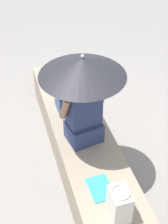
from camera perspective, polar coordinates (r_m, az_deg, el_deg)
name	(u,v)px	position (r m, az deg, el deg)	size (l,w,h in m)	color
ground_plane	(84,166)	(3.81, 0.03, -9.46)	(14.00, 14.00, 0.00)	gray
stone_bench	(84,152)	(3.63, 0.03, -6.99)	(3.07, 0.60, 0.47)	gray
person_seated	(84,110)	(3.18, -0.03, 0.32)	(0.33, 0.50, 0.90)	navy
parasol	(82,67)	(2.83, -0.29, 7.98)	(0.79, 0.79, 1.04)	#B7B7BC
handbag_black	(62,98)	(3.71, -3.89, 2.42)	(0.30, 0.22, 0.34)	#335184
tote_bag_canvas	(120,204)	(2.73, 6.34, -15.86)	(0.21, 0.16, 0.33)	silver
shoulder_bag_spare	(61,76)	(4.17, -4.15, 6.44)	(0.25, 0.19, 0.27)	#B2333D
magazine	(100,188)	(3.00, 2.90, -13.28)	(0.28, 0.20, 0.01)	#339ED1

